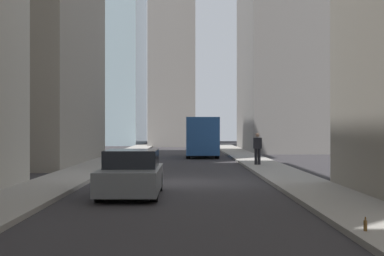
{
  "coord_description": "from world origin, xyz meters",
  "views": [
    {
      "loc": [
        -21.5,
        -0.31,
        2.1
      ],
      "look_at": [
        8.18,
        -0.59,
        2.1
      ],
      "focal_mm": 52.02,
      "sensor_mm": 36.0,
      "label": 1
    }
  ],
  "objects_px": {
    "delivery_truck": "(202,137)",
    "pedestrian": "(258,147)",
    "hatchback_grey": "(131,174)",
    "discarded_bottle": "(365,225)"
  },
  "relations": [
    {
      "from": "hatchback_grey",
      "to": "discarded_bottle",
      "type": "bearing_deg",
      "value": -142.57
    },
    {
      "from": "pedestrian",
      "to": "discarded_bottle",
      "type": "bearing_deg",
      "value": 178.79
    },
    {
      "from": "discarded_bottle",
      "to": "pedestrian",
      "type": "bearing_deg",
      "value": -1.21
    },
    {
      "from": "delivery_truck",
      "to": "hatchback_grey",
      "type": "distance_m",
      "value": 23.24
    },
    {
      "from": "hatchback_grey",
      "to": "pedestrian",
      "type": "distance_m",
      "value": 13.71
    },
    {
      "from": "delivery_truck",
      "to": "pedestrian",
      "type": "xyz_separation_m",
      "value": [
        -10.52,
        -2.71,
        -0.4
      ]
    },
    {
      "from": "hatchback_grey",
      "to": "discarded_bottle",
      "type": "relative_size",
      "value": 15.93
    },
    {
      "from": "delivery_truck",
      "to": "hatchback_grey",
      "type": "xyz_separation_m",
      "value": [
        -23.06,
        2.8,
        -0.8
      ]
    },
    {
      "from": "hatchback_grey",
      "to": "pedestrian",
      "type": "xyz_separation_m",
      "value": [
        12.55,
        -5.51,
        0.4
      ]
    },
    {
      "from": "hatchback_grey",
      "to": "discarded_bottle",
      "type": "distance_m",
      "value": 8.4
    }
  ]
}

